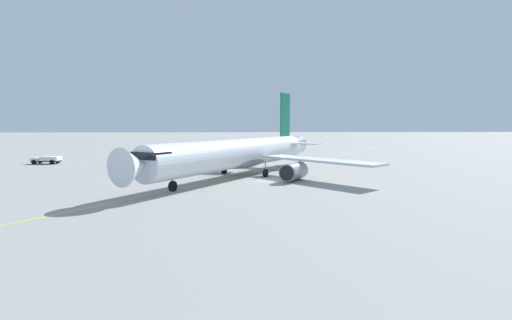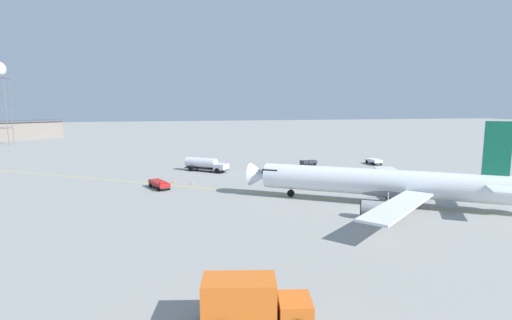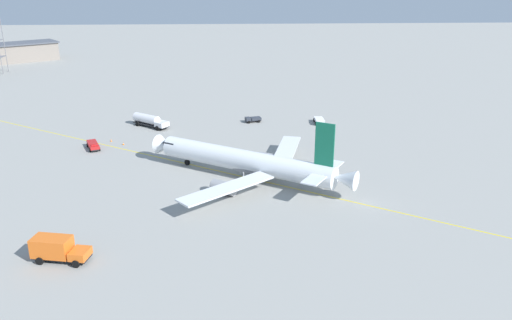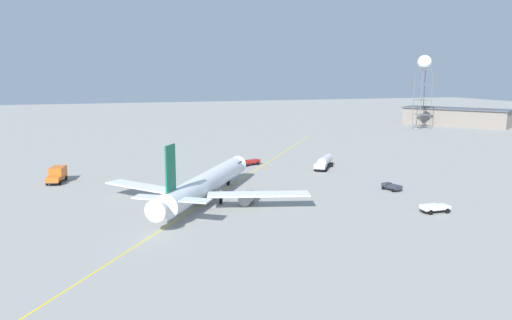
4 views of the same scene
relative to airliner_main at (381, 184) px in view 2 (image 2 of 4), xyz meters
The scene contains 11 objects.
ground_plane 5.61m from the airliner_main, 133.95° to the left, with size 600.00×600.00×0.00m, color gray.
airliner_main is the anchor object (origin of this frame).
ops_pickup_truck 35.67m from the airliner_main, 60.18° to the left, with size 5.62×3.72×1.41m.
fuel_tanker_truck 39.70m from the airliner_main, 33.04° to the left, with size 7.84×9.11×2.87m.
pushback_tug_truck 38.65m from the airliner_main, 28.62° to the right, with size 4.70×2.40×1.30m.
catering_truck_truck 35.74m from the airliner_main, 136.35° to the left, with size 3.94×7.38×3.10m.
baggage_truck_truck 36.16m from the airliner_main, ahead, with size 2.86×4.08×1.22m.
terminal_shed 159.86m from the airliner_main, 36.06° to the left, with size 35.82×43.26×7.46m.
taxiway_centreline 7.72m from the airliner_main, 54.16° to the left, with size 105.11×153.45×0.01m.
safety_cone_near 32.37m from the airliner_main, 51.61° to the left, with size 0.36×0.36×0.55m.
safety_cone_mid 36.20m from the airliner_main, 51.60° to the left, with size 0.36×0.36×0.55m.
Camera 2 is at (-45.45, 26.09, 14.06)m, focal length 27.31 mm.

